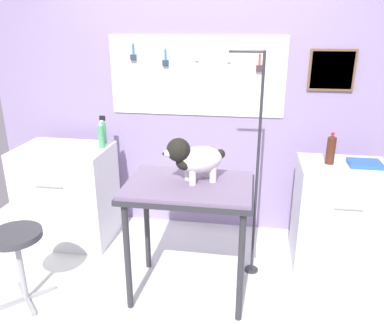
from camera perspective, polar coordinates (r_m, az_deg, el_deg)
ground at (r=2.96m, az=-2.82°, el=-20.78°), size 4.40×4.00×0.04m
rear_wall_panel at (r=3.58m, az=1.19°, el=7.85°), size 4.00×0.11×2.30m
grooming_table at (r=2.66m, az=-0.48°, el=-5.11°), size 0.89×0.61×0.88m
grooming_arm at (r=2.92m, az=9.48°, el=-2.32°), size 0.30×0.11×1.75m
dog at (r=2.59m, az=0.26°, el=0.66°), size 0.43×0.33×0.32m
counter_left at (r=3.70m, az=-18.02°, el=-4.45°), size 0.80×0.58×0.89m
cabinet_right at (r=3.37m, az=20.95°, el=-7.37°), size 0.68×0.54×0.88m
stool at (r=2.98m, az=-24.65°, el=-11.10°), size 0.36×0.36×0.56m
spray_bottle_tall at (r=3.56m, az=-13.09°, el=4.55°), size 0.05×0.05×0.25m
pump_bottle_white at (r=3.42m, az=-13.37°, el=3.84°), size 0.06×0.06×0.25m
soda_bottle at (r=3.15m, az=20.00°, el=1.84°), size 0.07×0.07×0.25m
supply_tray at (r=3.23m, az=24.35°, el=-0.16°), size 0.24×0.18×0.04m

